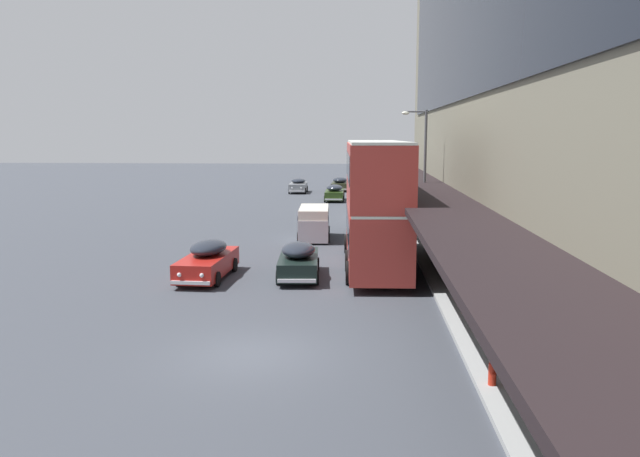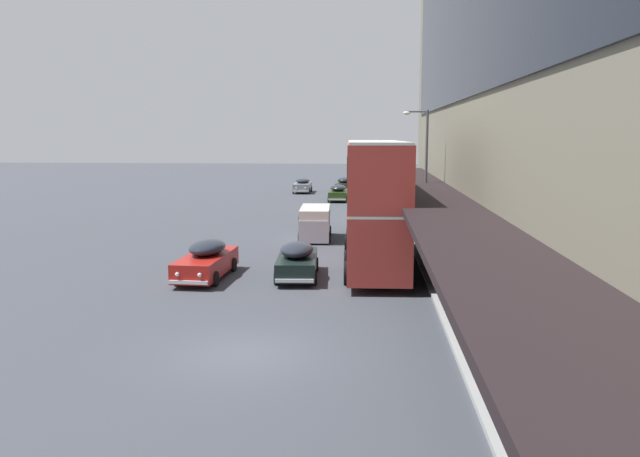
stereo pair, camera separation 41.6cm
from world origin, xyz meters
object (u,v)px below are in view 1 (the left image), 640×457
sedan_second_mid (334,193)px  street_lamp (422,166)px  sedan_lead_near (365,188)px  sedan_trailing_mid (298,186)px  vw_van (314,221)px  pedestrian_at_kerb (567,353)px  sedan_trailing_near (340,184)px  sedan_oncoming_front (299,260)px  transit_bus_kerbside_front (375,200)px  fire_hydrant (492,372)px  sedan_oncoming_rear (208,260)px  transit_bus_kerbside_rear (373,192)px

sedan_second_mid → street_lamp: street_lamp is taller
sedan_lead_near → sedan_trailing_mid: bearing=164.4°
sedan_second_mid → vw_van: 22.25m
vw_van → pedestrian_at_kerb: size_ratio=2.49×
pedestrian_at_kerb → street_lamp: (-1.26, 22.47, 3.33)m
street_lamp → sedan_second_mid: bearing=104.8°
sedan_trailing_near → pedestrian_at_kerb: 56.43m
street_lamp → sedan_oncoming_front: bearing=-122.4°
transit_bus_kerbside_front → sedan_second_mid: bearing=95.9°
sedan_lead_near → transit_bus_kerbside_front: bearing=-89.8°
fire_hydrant → sedan_lead_near: bearing=93.0°
sedan_trailing_mid → pedestrian_at_kerb: bearing=-77.8°
sedan_second_mid → fire_hydrant: sedan_second_mid is taller
sedan_oncoming_rear → transit_bus_kerbside_front: bearing=19.7°
pedestrian_at_kerb → transit_bus_kerbside_rear: bearing=96.6°
transit_bus_kerbside_rear → sedan_trailing_mid: transit_bus_kerbside_rear is taller
transit_bus_kerbside_rear → vw_van: bearing=-110.0°
sedan_second_mid → sedan_trailing_mid: bearing=117.1°
transit_bus_kerbside_front → pedestrian_at_kerb: 15.60m
sedan_lead_near → sedan_second_mid: (-2.97, -6.39, 0.01)m
sedan_oncoming_rear → sedan_lead_near: sedan_oncoming_rear is taller
sedan_oncoming_front → vw_van: size_ratio=1.00×
street_lamp → sedan_trailing_near: bearing=99.8°
sedan_oncoming_front → sedan_lead_near: (3.28, 39.10, -0.03)m
sedan_trailing_near → sedan_lead_near: bearing=-57.8°
sedan_oncoming_front → sedan_trailing_mid: (-4.01, 41.14, -0.02)m
sedan_second_mid → sedan_trailing_mid: 9.46m
sedan_lead_near → vw_van: 28.83m
vw_van → fire_hydrant: bearing=-74.9°
sedan_lead_near → sedan_trailing_mid: sedan_trailing_mid is taller
sedan_lead_near → sedan_trailing_mid: size_ratio=1.09×
transit_bus_kerbside_rear → sedan_lead_near: transit_bus_kerbside_rear is taller
transit_bus_kerbside_rear → sedan_trailing_mid: 21.69m
vw_van → transit_bus_kerbside_front: bearing=-66.7°
pedestrian_at_kerb → street_lamp: street_lamp is taller
sedan_oncoming_rear → street_lamp: street_lamp is taller
transit_bus_kerbside_rear → pedestrian_at_kerb: (3.85, -33.41, -0.77)m
transit_bus_kerbside_front → transit_bus_kerbside_rear: transit_bus_kerbside_front is taller
sedan_trailing_mid → street_lamp: size_ratio=0.61×
fire_hydrant → transit_bus_kerbside_rear: bearing=93.9°
sedan_oncoming_front → sedan_oncoming_rear: bearing=-176.1°
transit_bus_kerbside_rear → fire_hydrant: (2.24, -32.91, -1.45)m
vw_van → pedestrian_at_kerb: pedestrian_at_kerb is taller
sedan_second_mid → street_lamp: size_ratio=0.62×
transit_bus_kerbside_front → sedan_trailing_mid: bearing=100.9°
sedan_oncoming_rear → sedan_oncoming_front: (4.02, 0.28, -0.02)m
sedan_oncoming_rear → sedan_second_mid: 33.27m
sedan_oncoming_rear → fire_hydrant: sedan_oncoming_rear is taller
fire_hydrant → transit_bus_kerbside_front: bearing=100.1°
pedestrian_at_kerb → transit_bus_kerbside_front: bearing=105.7°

